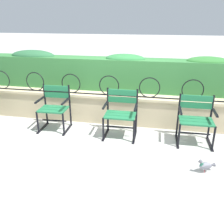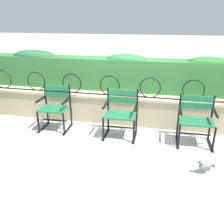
# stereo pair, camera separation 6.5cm
# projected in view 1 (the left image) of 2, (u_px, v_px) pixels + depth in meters

# --- Properties ---
(ground_plane) EXTENTS (60.00, 60.00, 0.00)m
(ground_plane) POSITION_uv_depth(u_px,v_px,m) (111.00, 142.00, 4.43)
(ground_plane) COLOR #B7B5AF
(stone_wall) EXTENTS (6.80, 0.41, 0.62)m
(stone_wall) POSITION_uv_depth(u_px,v_px,m) (120.00, 109.00, 5.16)
(stone_wall) COLOR #C6B289
(stone_wall) RESTS_ON ground
(iron_arch_fence) EXTENTS (6.27, 0.02, 0.42)m
(iron_arch_fence) POSITION_uv_depth(u_px,v_px,m) (110.00, 87.00, 4.95)
(iron_arch_fence) COLOR black
(iron_arch_fence) RESTS_ON stone_wall
(hedge_row) EXTENTS (6.66, 0.50, 0.82)m
(hedge_row) POSITION_uv_depth(u_px,v_px,m) (121.00, 73.00, 5.31)
(hedge_row) COLOR #387A3D
(hedge_row) RESTS_ON stone_wall
(park_chair_left) EXTENTS (0.59, 0.54, 0.88)m
(park_chair_left) POSITION_uv_depth(u_px,v_px,m) (55.00, 107.00, 4.83)
(park_chair_left) COLOR #237547
(park_chair_left) RESTS_ON ground
(park_chair_centre) EXTENTS (0.61, 0.53, 0.89)m
(park_chair_centre) POSITION_uv_depth(u_px,v_px,m) (121.00, 112.00, 4.54)
(park_chair_centre) COLOR #237547
(park_chair_centre) RESTS_ON ground
(park_chair_right) EXTENTS (0.62, 0.53, 0.85)m
(park_chair_right) POSITION_uv_depth(u_px,v_px,m) (196.00, 118.00, 4.29)
(park_chair_right) COLOR #237547
(park_chair_right) RESTS_ON ground
(pigeon_near_chairs) EXTENTS (0.28, 0.18, 0.22)m
(pigeon_near_chairs) POSITION_uv_depth(u_px,v_px,m) (206.00, 165.00, 3.53)
(pigeon_near_chairs) COLOR gray
(pigeon_near_chairs) RESTS_ON ground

